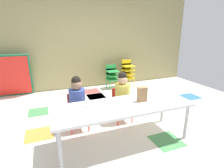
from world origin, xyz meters
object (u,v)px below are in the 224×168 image
Objects in this scene: seated_child_middle_seat at (122,92)px; paper_bag_brown at (142,94)px; paper_plate_near_edge at (88,107)px; folded_activity_table at (12,76)px; craft_table at (123,108)px; kid_chair_green_stack at (112,75)px; donut_powdered_on_plate at (88,106)px; seated_child_near_camera at (77,98)px; kid_chair_yellow_stack at (128,71)px.

paper_bag_brown is (0.07, -0.55, 0.14)m from seated_child_middle_seat.
paper_plate_near_edge is (-0.73, -0.48, 0.03)m from seated_child_middle_seat.
craft_table is at bearing -57.14° from folded_activity_table.
paper_plate_near_edge is at bearing -118.15° from kid_chair_green_stack.
donut_powdered_on_plate is (-0.73, -0.48, 0.06)m from seated_child_middle_seat.
paper_bag_brown is at bearing 4.90° from craft_table.
seated_child_near_camera reaches higher than paper_bag_brown.
craft_table is 16.97× the size of donut_powdered_on_plate.
seated_child_middle_seat is at bearing 33.34° from paper_plate_near_edge.
folded_activity_table is at bearing 133.01° from seated_child_middle_seat.
donut_powdered_on_plate is (0.07, -0.48, 0.06)m from seated_child_near_camera.
kid_chair_green_stack is 0.85× the size of kid_chair_yellow_stack.
craft_table is at bearing -117.64° from kid_chair_yellow_stack.
folded_activity_table is at bearing 175.81° from kid_chair_green_stack.
seated_child_near_camera is 1.04m from paper_bag_brown.
paper_plate_near_edge is (-1.32, -2.46, 0.19)m from kid_chair_green_stack.
donut_powdered_on_plate is at bearing -146.66° from seated_child_middle_seat.
donut_powdered_on_plate is at bearing -82.03° from seated_child_near_camera.
seated_child_middle_seat is at bearing -46.99° from folded_activity_table.
paper_bag_brown is 0.81m from paper_plate_near_edge.
kid_chair_green_stack is (0.83, 2.56, -0.14)m from craft_table.
paper_bag_brown reaches higher than paper_plate_near_edge.
kid_chair_green_stack is at bearing 78.51° from paper_bag_brown.
kid_chair_green_stack is at bearing 61.85° from paper_plate_near_edge.
paper_bag_brown is 0.81m from donut_powdered_on_plate.
donut_powdered_on_plate is (-0.48, 0.09, 0.07)m from craft_table.
seated_child_near_camera is 1.35× the size of kid_chair_green_stack.
seated_child_middle_seat is 0.88m from donut_powdered_on_plate.
donut_powdered_on_plate is at bearing -64.04° from folded_activity_table.
kid_chair_yellow_stack is at bearing 61.20° from seated_child_middle_seat.
donut_powdered_on_plate is (0.00, 0.00, 0.02)m from paper_plate_near_edge.
paper_bag_brown is at bearing -82.77° from seated_child_middle_seat.
seated_child_near_camera is (-0.55, 0.58, 0.02)m from craft_table.
seated_child_middle_seat is at bearing 66.54° from craft_table.
kid_chair_yellow_stack is at bearing 46.34° from seated_child_near_camera.
kid_chair_green_stack is 3.09× the size of paper_bag_brown.
folded_activity_table is (-2.03, 2.17, -0.02)m from seated_child_middle_seat.
seated_child_middle_seat is 2.07m from kid_chair_green_stack.
kid_chair_yellow_stack reaches higher than paper_plate_near_edge.
seated_child_near_camera is 7.77× the size of donut_powdered_on_plate.
craft_table is 0.50m from donut_powdered_on_plate.
paper_plate_near_edge is at bearing -146.66° from seated_child_middle_seat.
seated_child_middle_seat reaches higher than kid_chair_green_stack.
paper_bag_brown is at bearing -4.76° from paper_plate_near_edge.
kid_chair_yellow_stack is at bearing 0.05° from kid_chair_green_stack.
seated_child_middle_seat is 2.97m from folded_activity_table.
craft_table is 0.63m from seated_child_middle_seat.
paper_bag_brown is (-1.02, -2.53, 0.24)m from kid_chair_yellow_stack.
kid_chair_yellow_stack is 6.78× the size of donut_powdered_on_plate.
kid_chair_yellow_stack is at bearing 68.06° from paper_bag_brown.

